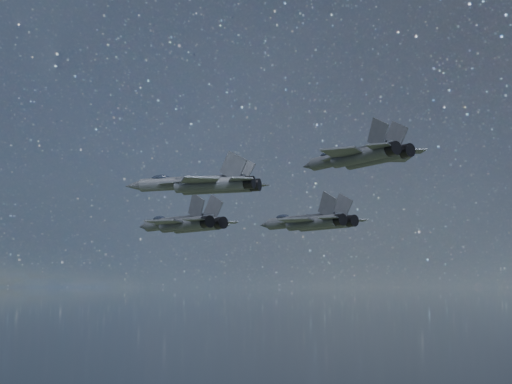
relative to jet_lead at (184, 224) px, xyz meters
The scene contains 4 objects.
jet_lead is the anchor object (origin of this frame).
jet_left 16.68m from the jet_lead, 53.13° to the left, with size 18.31×12.58×4.59m.
jet_right 18.99m from the jet_lead, 39.01° to the right, with size 15.19×10.13×3.85m.
jet_slot 29.17m from the jet_lead, ahead, with size 15.44×10.42×3.89m.
Camera 1 is at (48.07, -65.09, 129.51)m, focal length 50.00 mm.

